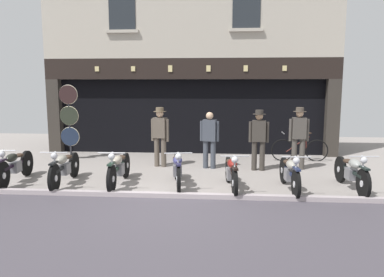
{
  "coord_description": "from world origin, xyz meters",
  "views": [
    {
      "loc": [
        1.13,
        -7.6,
        2.41
      ],
      "look_at": [
        0.29,
        2.67,
        0.91
      ],
      "focal_mm": 34.69,
      "sensor_mm": 36.0,
      "label": 1
    }
  ],
  "objects_px": {
    "motorcycle_left": "(64,167)",
    "salesman_left": "(160,134)",
    "assistant_far_right": "(299,135)",
    "salesman_right": "(259,137)",
    "motorcycle_far_left": "(15,165)",
    "motorcycle_center_left": "(119,168)",
    "shopkeeper_center": "(209,137)",
    "advert_board_near": "(261,110)",
    "tyre_sign_pole": "(69,117)",
    "motorcycle_far_right": "(352,172)",
    "leaning_bicycle": "(300,149)",
    "motorcycle_center_right": "(231,172)",
    "motorcycle_right": "(290,173)",
    "motorcycle_center": "(177,168)"
  },
  "relations": [
    {
      "from": "motorcycle_center_left",
      "to": "motorcycle_center_right",
      "type": "height_order",
      "value": "motorcycle_center_left"
    },
    {
      "from": "motorcycle_far_left",
      "to": "motorcycle_center_left",
      "type": "distance_m",
      "value": 2.63
    },
    {
      "from": "motorcycle_center",
      "to": "motorcycle_center_right",
      "type": "height_order",
      "value": "motorcycle_center"
    },
    {
      "from": "shopkeeper_center",
      "to": "tyre_sign_pole",
      "type": "bearing_deg",
      "value": -2.07
    },
    {
      "from": "salesman_right",
      "to": "shopkeeper_center",
      "type": "bearing_deg",
      "value": -0.31
    },
    {
      "from": "assistant_far_right",
      "to": "motorcycle_far_left",
      "type": "bearing_deg",
      "value": 17.61
    },
    {
      "from": "motorcycle_left",
      "to": "motorcycle_center_right",
      "type": "bearing_deg",
      "value": 173.87
    },
    {
      "from": "motorcycle_center_left",
      "to": "leaning_bicycle",
      "type": "bearing_deg",
      "value": -148.4
    },
    {
      "from": "assistant_far_right",
      "to": "leaning_bicycle",
      "type": "height_order",
      "value": "assistant_far_right"
    },
    {
      "from": "motorcycle_far_left",
      "to": "shopkeeper_center",
      "type": "xyz_separation_m",
      "value": [
        4.75,
        1.99,
        0.47
      ]
    },
    {
      "from": "salesman_left",
      "to": "motorcycle_far_left",
      "type": "bearing_deg",
      "value": 46.42
    },
    {
      "from": "motorcycle_left",
      "to": "motorcycle_right",
      "type": "bearing_deg",
      "value": 174.05
    },
    {
      "from": "motorcycle_right",
      "to": "leaning_bicycle",
      "type": "relative_size",
      "value": 1.09
    },
    {
      "from": "motorcycle_far_right",
      "to": "leaning_bicycle",
      "type": "bearing_deg",
      "value": -83.84
    },
    {
      "from": "motorcycle_left",
      "to": "salesman_left",
      "type": "relative_size",
      "value": 1.19
    },
    {
      "from": "advert_board_near",
      "to": "motorcycle_center",
      "type": "bearing_deg",
      "value": -118.67
    },
    {
      "from": "assistant_far_right",
      "to": "leaning_bicycle",
      "type": "distance_m",
      "value": 1.4
    },
    {
      "from": "motorcycle_far_left",
      "to": "motorcycle_far_right",
      "type": "distance_m",
      "value": 8.1
    },
    {
      "from": "motorcycle_center",
      "to": "advert_board_near",
      "type": "xyz_separation_m",
      "value": [
        2.41,
        4.4,
        1.13
      ]
    },
    {
      "from": "motorcycle_center_right",
      "to": "assistant_far_right",
      "type": "height_order",
      "value": "assistant_far_right"
    },
    {
      "from": "shopkeeper_center",
      "to": "advert_board_near",
      "type": "height_order",
      "value": "advert_board_near"
    },
    {
      "from": "assistant_far_right",
      "to": "tyre_sign_pole",
      "type": "bearing_deg",
      "value": -5.21
    },
    {
      "from": "motorcycle_left",
      "to": "salesman_left",
      "type": "bearing_deg",
      "value": -137.36
    },
    {
      "from": "motorcycle_center_right",
      "to": "salesman_left",
      "type": "height_order",
      "value": "salesman_left"
    },
    {
      "from": "motorcycle_right",
      "to": "advert_board_near",
      "type": "distance_m",
      "value": 4.72
    },
    {
      "from": "salesman_right",
      "to": "tyre_sign_pole",
      "type": "height_order",
      "value": "tyre_sign_pole"
    },
    {
      "from": "motorcycle_left",
      "to": "salesman_right",
      "type": "bearing_deg",
      "value": -163.4
    },
    {
      "from": "advert_board_near",
      "to": "motorcycle_far_left",
      "type": "bearing_deg",
      "value": -145.72
    },
    {
      "from": "assistant_far_right",
      "to": "salesman_right",
      "type": "bearing_deg",
      "value": 12.86
    },
    {
      "from": "motorcycle_far_right",
      "to": "salesman_left",
      "type": "bearing_deg",
      "value": -26.25
    },
    {
      "from": "motorcycle_center",
      "to": "salesman_right",
      "type": "relative_size",
      "value": 1.15
    },
    {
      "from": "shopkeeper_center",
      "to": "motorcycle_far_left",
      "type": "bearing_deg",
      "value": 32.38
    },
    {
      "from": "motorcycle_center_right",
      "to": "shopkeeper_center",
      "type": "relative_size",
      "value": 1.17
    },
    {
      "from": "motorcycle_center_left",
      "to": "advert_board_near",
      "type": "distance_m",
      "value": 5.96
    },
    {
      "from": "motorcycle_center_left",
      "to": "shopkeeper_center",
      "type": "height_order",
      "value": "shopkeeper_center"
    },
    {
      "from": "salesman_right",
      "to": "tyre_sign_pole",
      "type": "xyz_separation_m",
      "value": [
        -5.94,
        1.1,
        0.43
      ]
    },
    {
      "from": "motorcycle_right",
      "to": "salesman_left",
      "type": "height_order",
      "value": "salesman_left"
    },
    {
      "from": "advert_board_near",
      "to": "leaning_bicycle",
      "type": "xyz_separation_m",
      "value": [
        1.13,
        -1.13,
        -1.18
      ]
    },
    {
      "from": "motorcycle_center_left",
      "to": "motorcycle_far_right",
      "type": "height_order",
      "value": "motorcycle_center_left"
    },
    {
      "from": "motorcycle_far_left",
      "to": "tyre_sign_pole",
      "type": "distance_m",
      "value": 3.1
    },
    {
      "from": "salesman_right",
      "to": "assistant_far_right",
      "type": "height_order",
      "value": "assistant_far_right"
    },
    {
      "from": "motorcycle_center",
      "to": "tyre_sign_pole",
      "type": "bearing_deg",
      "value": -46.35
    },
    {
      "from": "motorcycle_center",
      "to": "motorcycle_far_right",
      "type": "distance_m",
      "value": 4.04
    },
    {
      "from": "motorcycle_far_left",
      "to": "salesman_right",
      "type": "xyz_separation_m",
      "value": [
        6.14,
        1.83,
        0.53
      ]
    },
    {
      "from": "tyre_sign_pole",
      "to": "leaning_bicycle",
      "type": "distance_m",
      "value": 7.47
    },
    {
      "from": "motorcycle_center_right",
      "to": "motorcycle_right",
      "type": "relative_size",
      "value": 0.99
    },
    {
      "from": "salesman_right",
      "to": "tyre_sign_pole",
      "type": "relative_size",
      "value": 0.71
    },
    {
      "from": "motorcycle_center_right",
      "to": "tyre_sign_pole",
      "type": "xyz_separation_m",
      "value": [
        -5.14,
        3.1,
        0.98
      ]
    },
    {
      "from": "tyre_sign_pole",
      "to": "motorcycle_center_right",
      "type": "bearing_deg",
      "value": -31.07
    },
    {
      "from": "motorcycle_center_left",
      "to": "motorcycle_right",
      "type": "distance_m",
      "value": 4.03
    }
  ]
}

